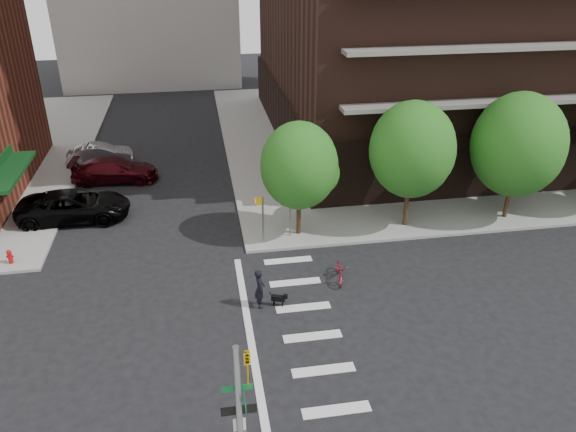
% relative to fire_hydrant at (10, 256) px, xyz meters
% --- Properties ---
extents(ground, '(120.00, 120.00, 0.00)m').
position_rel_fire_hydrant_xyz_m(ground, '(10.50, -7.80, -0.55)').
color(ground, black).
rests_on(ground, ground).
extents(sidewalk_ne, '(39.00, 33.00, 0.15)m').
position_rel_fire_hydrant_xyz_m(sidewalk_ne, '(31.00, 15.70, -0.48)').
color(sidewalk_ne, gray).
rests_on(sidewalk_ne, ground).
extents(crosswalk, '(3.85, 13.00, 0.01)m').
position_rel_fire_hydrant_xyz_m(crosswalk, '(12.71, -7.80, -0.55)').
color(crosswalk, silver).
rests_on(crosswalk, ground).
extents(tree_a, '(4.00, 4.00, 5.90)m').
position_rel_fire_hydrant_xyz_m(tree_a, '(14.50, 0.70, 3.49)').
color(tree_a, '#301E11').
rests_on(tree_a, sidewalk_ne).
extents(tree_b, '(4.50, 4.50, 6.65)m').
position_rel_fire_hydrant_xyz_m(tree_b, '(20.50, 0.70, 3.99)').
color(tree_b, '#301E11').
rests_on(tree_b, sidewalk_ne).
extents(tree_c, '(5.00, 5.00, 6.80)m').
position_rel_fire_hydrant_xyz_m(tree_c, '(26.50, 0.70, 3.89)').
color(tree_c, '#301E11').
rests_on(tree_c, sidewalk_ne).
extents(pedestrian_signal, '(2.18, 0.67, 2.60)m').
position_rel_fire_hydrant_xyz_m(pedestrian_signal, '(12.82, 0.12, 1.30)').
color(pedestrian_signal, slate).
rests_on(pedestrian_signal, sidewalk_ne).
extents(fire_hydrant, '(0.24, 0.24, 0.73)m').
position_rel_fire_hydrant_xyz_m(fire_hydrant, '(0.00, 0.00, 0.00)').
color(fire_hydrant, '#A50C0C').
rests_on(fire_hydrant, sidewalk_nw).
extents(parked_car_black, '(2.86, 6.14, 1.70)m').
position_rel_fire_hydrant_xyz_m(parked_car_black, '(2.30, 4.66, 0.30)').
color(parked_car_black, black).
rests_on(parked_car_black, ground).
extents(parked_car_maroon, '(2.67, 5.66, 1.59)m').
position_rel_fire_hydrant_xyz_m(parked_car_maroon, '(3.99, 10.00, 0.25)').
color(parked_car_maroon, '#3A090E').
rests_on(parked_car_maroon, ground).
extents(parked_car_silver, '(1.95, 4.55, 1.46)m').
position_rel_fire_hydrant_xyz_m(parked_car_silver, '(2.63, 13.39, 0.18)').
color(parked_car_silver, '#9EA2A6').
rests_on(parked_car_silver, ground).
extents(scooter, '(0.97, 1.95, 0.98)m').
position_rel_fire_hydrant_xyz_m(scooter, '(15.63, -3.89, -0.06)').
color(scooter, '#A02839').
rests_on(scooter, ground).
extents(dog_walker, '(0.68, 0.45, 1.83)m').
position_rel_fire_hydrant_xyz_m(dog_walker, '(11.66, -5.36, 0.36)').
color(dog_walker, black).
rests_on(dog_walker, ground).
extents(dog, '(0.73, 0.41, 0.61)m').
position_rel_fire_hydrant_xyz_m(dog, '(12.49, -5.47, -0.17)').
color(dog, black).
rests_on(dog, ground).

